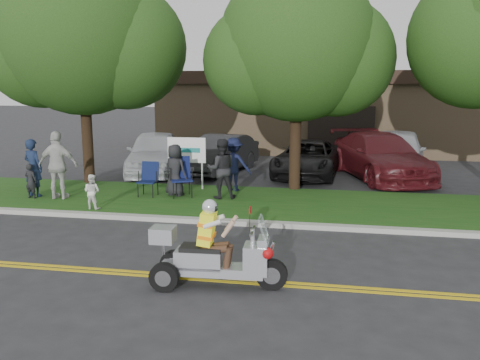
% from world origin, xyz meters
% --- Properties ---
extents(ground, '(120.00, 120.00, 0.00)m').
position_xyz_m(ground, '(0.00, 0.00, 0.00)').
color(ground, '#28282B').
rests_on(ground, ground).
extents(centerline_near, '(60.00, 0.10, 0.01)m').
position_xyz_m(centerline_near, '(0.00, -0.58, 0.01)').
color(centerline_near, gold).
rests_on(centerline_near, ground).
extents(centerline_far, '(60.00, 0.10, 0.01)m').
position_xyz_m(centerline_far, '(0.00, -0.42, 0.01)').
color(centerline_far, gold).
rests_on(centerline_far, ground).
extents(curb, '(60.00, 0.25, 0.12)m').
position_xyz_m(curb, '(0.00, 3.05, 0.06)').
color(curb, '#A8A89E').
rests_on(curb, ground).
extents(grass_verge, '(60.00, 4.00, 0.10)m').
position_xyz_m(grass_verge, '(0.00, 5.20, 0.06)').
color(grass_verge, '#164712').
rests_on(grass_verge, ground).
extents(commercial_building, '(18.00, 8.20, 4.00)m').
position_xyz_m(commercial_building, '(2.00, 18.98, 2.01)').
color(commercial_building, '#9E7F5B').
rests_on(commercial_building, ground).
extents(tree_left, '(6.62, 5.40, 7.78)m').
position_xyz_m(tree_left, '(-6.44, 7.03, 4.85)').
color(tree_left, '#332114').
rests_on(tree_left, ground).
extents(tree_mid, '(5.88, 4.80, 7.05)m').
position_xyz_m(tree_mid, '(0.55, 7.23, 4.43)').
color(tree_mid, '#332114').
rests_on(tree_mid, ground).
extents(business_sign, '(1.25, 0.06, 1.75)m').
position_xyz_m(business_sign, '(-2.90, 6.60, 1.26)').
color(business_sign, silver).
rests_on(business_sign, ground).
extents(trike_scooter, '(2.37, 0.80, 1.55)m').
position_xyz_m(trike_scooter, '(-0.28, -0.81, 0.54)').
color(trike_scooter, black).
rests_on(trike_scooter, ground).
extents(lawn_chair_a, '(0.54, 0.56, 1.01)m').
position_xyz_m(lawn_chair_a, '(-3.74, 5.41, 0.68)').
color(lawn_chair_a, black).
rests_on(lawn_chair_a, grass_verge).
extents(lawn_chair_b, '(0.83, 0.84, 1.18)m').
position_xyz_m(lawn_chair_b, '(-2.78, 5.51, 0.77)').
color(lawn_chair_b, black).
rests_on(lawn_chair_b, grass_verge).
extents(spectator_adult_left, '(0.71, 0.55, 1.73)m').
position_xyz_m(spectator_adult_left, '(-7.08, 4.65, 0.97)').
color(spectator_adult_left, '#16223E').
rests_on(spectator_adult_left, grass_verge).
extents(spectator_adult_mid, '(1.00, 0.87, 1.76)m').
position_xyz_m(spectator_adult_mid, '(-1.51, 5.42, 0.98)').
color(spectator_adult_mid, '#232326').
rests_on(spectator_adult_mid, grass_verge).
extents(spectator_adult_right, '(1.20, 0.57, 1.99)m').
position_xyz_m(spectator_adult_right, '(-6.18, 4.50, 1.10)').
color(spectator_adult_right, beige).
rests_on(spectator_adult_right, grass_verge).
extents(spectator_chair_a, '(1.13, 0.70, 1.68)m').
position_xyz_m(spectator_chair_a, '(-1.36, 6.54, 0.94)').
color(spectator_chair_a, '#141939').
rests_on(spectator_chair_a, grass_verge).
extents(spectator_chair_b, '(0.89, 0.73, 1.56)m').
position_xyz_m(spectator_chair_b, '(-2.95, 5.52, 0.88)').
color(spectator_chair_b, black).
rests_on(spectator_chair_b, grass_verge).
extents(child_left, '(0.40, 0.29, 1.03)m').
position_xyz_m(child_left, '(-7.04, 4.41, 0.62)').
color(child_left, black).
rests_on(child_left, grass_verge).
extents(child_right, '(0.51, 0.42, 0.95)m').
position_xyz_m(child_right, '(-4.66, 3.53, 0.58)').
color(child_right, white).
rests_on(child_right, grass_verge).
extents(parked_car_far_left, '(3.12, 5.18, 1.65)m').
position_xyz_m(parked_car_far_left, '(-5.00, 9.41, 0.82)').
color(parked_car_far_left, silver).
rests_on(parked_car_far_left, ground).
extents(parked_car_left, '(2.52, 4.64, 1.45)m').
position_xyz_m(parked_car_left, '(-2.65, 10.23, 0.73)').
color(parked_car_left, '#272729').
rests_on(parked_car_left, ground).
extents(parked_car_mid, '(2.65, 4.94, 1.32)m').
position_xyz_m(parked_car_mid, '(0.77, 10.08, 0.66)').
color(parked_car_mid, black).
rests_on(parked_car_mid, ground).
extents(parked_car_right, '(4.03, 6.12, 1.65)m').
position_xyz_m(parked_car_right, '(3.39, 10.07, 0.82)').
color(parked_car_right, '#541319').
rests_on(parked_car_right, ground).
extents(parked_car_far_right, '(2.75, 5.40, 1.76)m').
position_xyz_m(parked_car_far_right, '(4.00, 10.70, 0.88)').
color(parked_car_far_right, '#B4B6BC').
rests_on(parked_car_far_right, ground).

